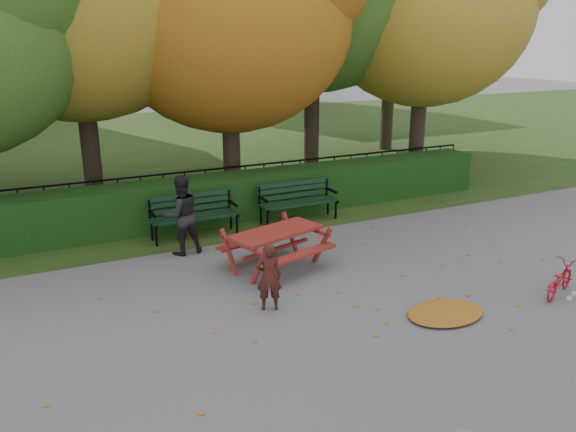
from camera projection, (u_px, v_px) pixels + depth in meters
name	position (u px, v px, depth m)	size (l,w,h in m)	color
ground	(339.00, 293.00, 9.06)	(90.00, 90.00, 0.00)	slate
grass_strip	(147.00, 148.00, 21.07)	(90.00, 90.00, 0.00)	#203615
building_right	(220.00, 4.00, 34.61)	(9.00, 6.00, 12.00)	#BEAD98
hedge	(238.00, 196.00, 12.77)	(13.00, 0.90, 1.00)	black
iron_fence	(226.00, 187.00, 13.45)	(14.00, 0.04, 1.02)	black
bench_left	(193.00, 212.00, 11.54)	(1.80, 0.57, 0.88)	black
bench_right	(297.00, 198.00, 12.54)	(1.80, 0.57, 0.88)	black
picnic_table	(276.00, 239.00, 9.87)	(1.98, 1.76, 0.81)	maroon
leaf_pile	(445.00, 313.00, 8.31)	(1.23, 0.85, 0.08)	brown
leaf_scatter	(330.00, 286.00, 9.32)	(9.00, 5.70, 0.01)	brown
child	(269.00, 277.00, 8.37)	(0.39, 0.25, 1.06)	#3E1713
adult	(181.00, 215.00, 10.52)	(0.74, 0.58, 1.53)	black
bicycle	(560.00, 279.00, 8.92)	(0.36, 1.03, 0.54)	#B2101D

